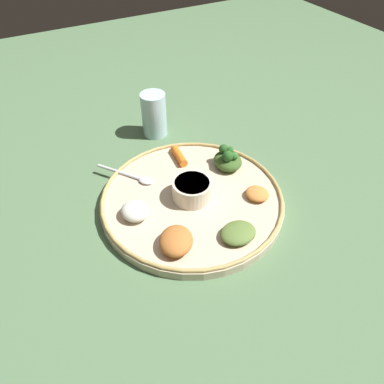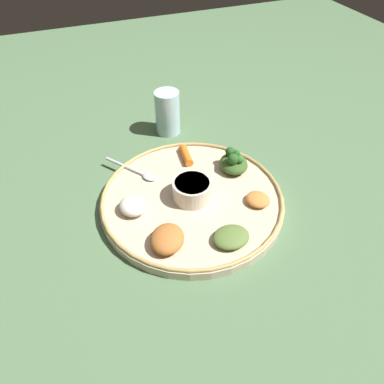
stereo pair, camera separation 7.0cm
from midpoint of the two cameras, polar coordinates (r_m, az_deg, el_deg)
name	(u,v)px [view 1 (the left image)]	position (r m, az deg, el deg)	size (l,w,h in m)	color
ground_plane	(192,204)	(0.79, -2.54, -1.95)	(2.40, 2.40, 0.00)	#4C6B47
platter	(192,200)	(0.78, -2.56, -1.44)	(0.39, 0.39, 0.02)	#C6B293
platter_rim	(192,196)	(0.77, -2.59, -0.76)	(0.39, 0.39, 0.01)	tan
center_bowl	(192,189)	(0.76, -2.64, 0.33)	(0.08, 0.08, 0.04)	beige
spoon	(134,177)	(0.83, -11.44, 2.25)	(0.13, 0.10, 0.01)	silver
greens_pile	(228,159)	(0.84, 3.24, 5.05)	(0.08, 0.07, 0.05)	#385623
carrot_near_spoon	(178,155)	(0.87, -4.48, 5.75)	(0.08, 0.03, 0.02)	orange
mound_collards	(238,233)	(0.69, 4.36, -6.52)	(0.07, 0.06, 0.02)	#567033
mound_rice_white	(135,211)	(0.74, -11.59, -3.05)	(0.06, 0.05, 0.03)	silver
mound_squash	(257,194)	(0.77, 7.63, -0.38)	(0.05, 0.05, 0.02)	#C67A38
mound_chickpea	(176,241)	(0.67, -5.50, -7.74)	(0.07, 0.06, 0.03)	#B2662D
drinking_glass	(154,117)	(0.98, -8.01, 11.42)	(0.06, 0.06, 0.12)	silver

